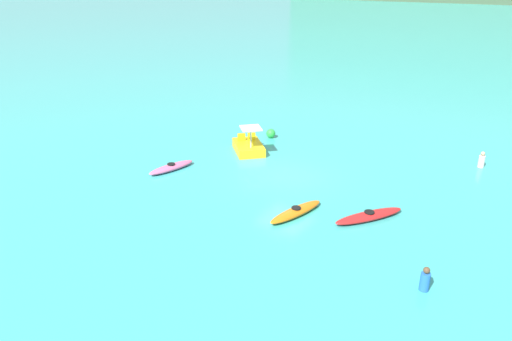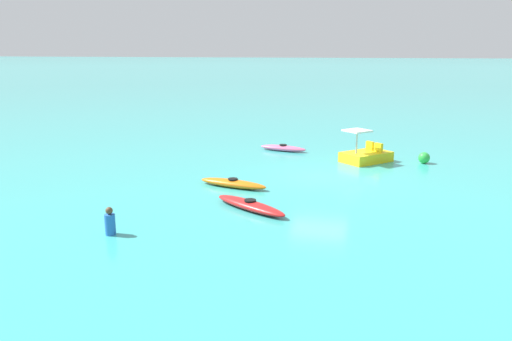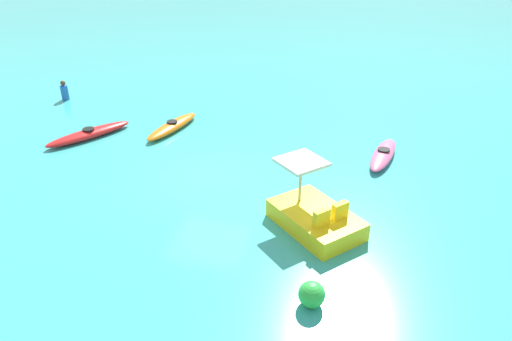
{
  "view_description": "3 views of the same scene",
  "coord_description": "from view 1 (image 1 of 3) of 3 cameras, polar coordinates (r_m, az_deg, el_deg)",
  "views": [
    {
      "loc": [
        11.48,
        -19.35,
        9.77
      ],
      "look_at": [
        -0.67,
        -1.74,
        0.78
      ],
      "focal_mm": 33.78,
      "sensor_mm": 36.0,
      "label": 1
    },
    {
      "loc": [
        21.7,
        2.3,
        5.55
      ],
      "look_at": [
        0.37,
        -2.84,
        0.23
      ],
      "focal_mm": 35.35,
      "sensor_mm": 36.0,
      "label": 2
    },
    {
      "loc": [
        -4.57,
        11.97,
        7.05
      ],
      "look_at": [
        -1.58,
        -0.24,
        0.33
      ],
      "focal_mm": 32.46,
      "sensor_mm": 36.0,
      "label": 3
    }
  ],
  "objects": [
    {
      "name": "person_near_shore",
      "position": [
        28.18,
        25.16,
        1.09
      ],
      "size": [
        0.35,
        0.35,
        0.88
      ],
      "color": "silver",
      "rests_on": "ground_plane"
    },
    {
      "name": "buoy_green",
      "position": [
        30.11,
        1.77,
        4.41
      ],
      "size": [
        0.57,
        0.57,
        0.57
      ],
      "primitive_type": "sphere",
      "color": "green",
      "rests_on": "ground_plane"
    },
    {
      "name": "pedal_boat_yellow",
      "position": [
        27.73,
        -0.9,
        2.89
      ],
      "size": [
        2.78,
        2.74,
        1.68
      ],
      "color": "yellow",
      "rests_on": "ground_plane"
    },
    {
      "name": "kayak_red",
      "position": [
        20.89,
        13.23,
        -5.25
      ],
      "size": [
        2.3,
        3.16,
        0.37
      ],
      "color": "red",
      "rests_on": "ground_plane"
    },
    {
      "name": "ground_plane",
      "position": [
        24.53,
        3.59,
        -0.73
      ],
      "size": [
        600.0,
        600.0,
        0.0
      ],
      "primitive_type": "plane",
      "color": "#38ADA8"
    },
    {
      "name": "kayak_orange",
      "position": [
        20.75,
        4.76,
        -4.88
      ],
      "size": [
        1.29,
        3.09,
        0.37
      ],
      "color": "orange",
      "rests_on": "ground_plane"
    },
    {
      "name": "person_by_kayaks",
      "position": [
        17.02,
        19.38,
        -12.15
      ],
      "size": [
        0.42,
        0.42,
        0.88
      ],
      "color": "blue",
      "rests_on": "ground_plane"
    },
    {
      "name": "kayak_pink",
      "position": [
        25.6,
        -9.99,
        0.38
      ],
      "size": [
        1.16,
        2.76,
        0.37
      ],
      "color": "pink",
      "rests_on": "ground_plane"
    }
  ]
}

